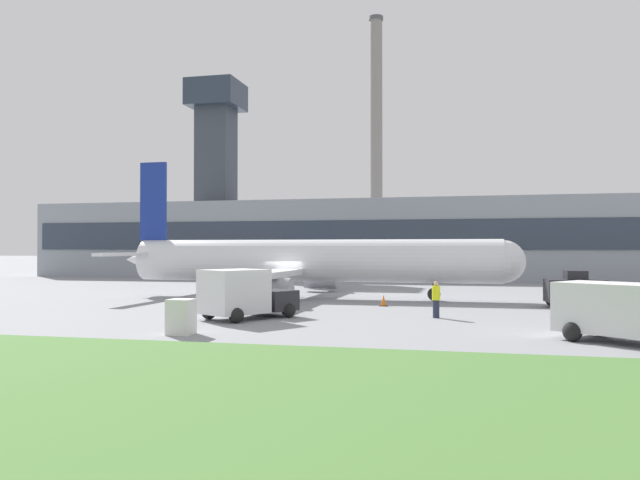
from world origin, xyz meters
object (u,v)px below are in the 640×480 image
at_px(baggage_truck, 243,295).
at_px(fuel_truck, 628,314).
at_px(ground_crew_person, 436,299).
at_px(pushback_tug, 575,291).
at_px(airplane, 306,262).

distance_m(baggage_truck, fuel_truck, 16.37).
bearing_deg(ground_crew_person, pushback_tug, 43.14).
height_order(baggage_truck, fuel_truck, baggage_truck).
relative_size(airplane, pushback_tug, 8.26).
distance_m(pushback_tug, ground_crew_person, 10.17).
bearing_deg(pushback_tug, ground_crew_person, -136.86).
bearing_deg(airplane, ground_crew_person, -47.58).
height_order(baggage_truck, ground_crew_person, baggage_truck).
distance_m(airplane, ground_crew_person, 13.48).
height_order(pushback_tug, fuel_truck, fuel_truck).
xyz_separation_m(pushback_tug, ground_crew_person, (-7.42, -6.95, -0.02)).
height_order(airplane, fuel_truck, airplane).
xyz_separation_m(baggage_truck, ground_crew_person, (8.89, 2.60, -0.25)).
bearing_deg(airplane, pushback_tug, -10.11).
xyz_separation_m(airplane, fuel_truck, (16.01, -16.53, -1.41)).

